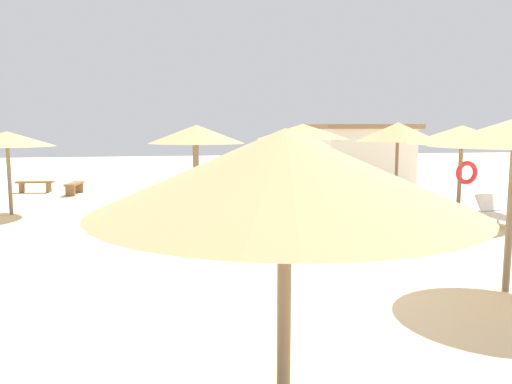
% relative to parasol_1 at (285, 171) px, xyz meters
% --- Properties ---
extents(ground_plane, '(80.00, 80.00, 0.00)m').
position_rel_parasol_1_xyz_m(ground_plane, '(1.26, 4.62, -2.37)').
color(ground_plane, beige).
extents(parasol_1, '(3.17, 3.17, 2.71)m').
position_rel_parasol_1_xyz_m(parasol_1, '(0.00, 0.00, 0.00)').
color(parasol_1, '#75604C').
rests_on(parasol_1, ground).
extents(parasol_2, '(2.71, 2.71, 2.79)m').
position_rel_parasol_1_xyz_m(parasol_2, '(0.08, 10.32, 0.15)').
color(parasol_2, '#75604C').
rests_on(parasol_2, ground).
extents(parasol_3, '(2.93, 2.93, 2.90)m').
position_rel_parasol_1_xyz_m(parasol_3, '(7.39, 12.66, 0.18)').
color(parasol_3, '#75604C').
rests_on(parasol_3, ground).
extents(parasol_4, '(3.09, 3.09, 2.78)m').
position_rel_parasol_1_xyz_m(parasol_4, '(7.68, 9.26, 0.11)').
color(parasol_4, '#75604C').
rests_on(parasol_4, ground).
extents(parasol_5, '(2.34, 2.34, 2.67)m').
position_rel_parasol_1_xyz_m(parasol_5, '(4.27, 14.44, -0.04)').
color(parasol_5, '#75604C').
rests_on(parasol_5, ground).
extents(parasol_6, '(2.63, 2.63, 2.71)m').
position_rel_parasol_1_xyz_m(parasol_6, '(0.26, 13.65, 0.06)').
color(parasol_6, '#75604C').
rests_on(parasol_6, ground).
extents(parasol_7, '(2.85, 2.85, 2.60)m').
position_rel_parasol_1_xyz_m(parasol_7, '(-5.56, 12.79, -0.01)').
color(parasol_7, '#75604C').
rests_on(parasol_7, ground).
extents(parasol_8, '(2.85, 2.85, 2.83)m').
position_rel_parasol_1_xyz_m(parasol_8, '(3.41, 11.07, 0.21)').
color(parasol_8, '#75604C').
rests_on(parasol_8, ground).
extents(lounger_2, '(1.90, 1.69, 0.61)m').
position_rel_parasol_1_xyz_m(lounger_2, '(-1.25, 10.35, -2.06)').
color(lounger_2, white).
rests_on(lounger_2, ground).
extents(lounger_3, '(1.93, 0.71, 0.63)m').
position_rel_parasol_1_xyz_m(lounger_3, '(7.31, 10.85, -2.06)').
color(lounger_3, white).
rests_on(lounger_3, ground).
extents(lounger_4, '(0.80, 1.89, 0.81)m').
position_rel_parasol_1_xyz_m(lounger_4, '(8.38, 8.15, -2.04)').
color(lounger_4, white).
rests_on(lounger_4, ground).
extents(bench_0, '(0.61, 1.54, 0.49)m').
position_rel_parasol_1_xyz_m(bench_0, '(-4.37, 17.43, -2.02)').
color(bench_0, brown).
rests_on(bench_0, ground).
extents(bench_1, '(1.54, 0.58, 0.49)m').
position_rel_parasol_1_xyz_m(bench_1, '(-6.09, 18.34, -2.02)').
color(bench_1, brown).
rests_on(bench_1, ground).
extents(beach_cabana, '(4.40, 3.86, 2.86)m').
position_rel_parasol_1_xyz_m(beach_cabana, '(8.09, 17.79, -0.92)').
color(beach_cabana, white).
rests_on(beach_cabana, ground).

